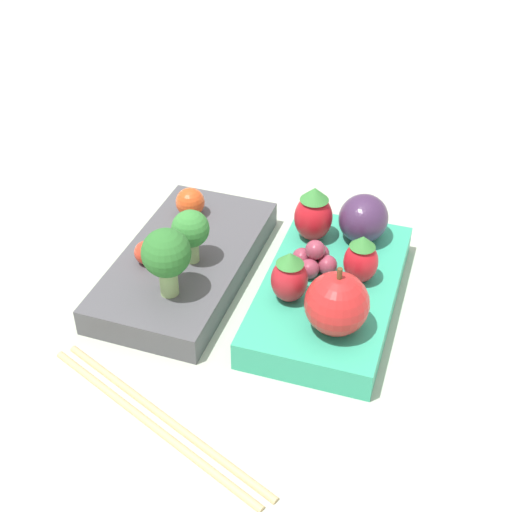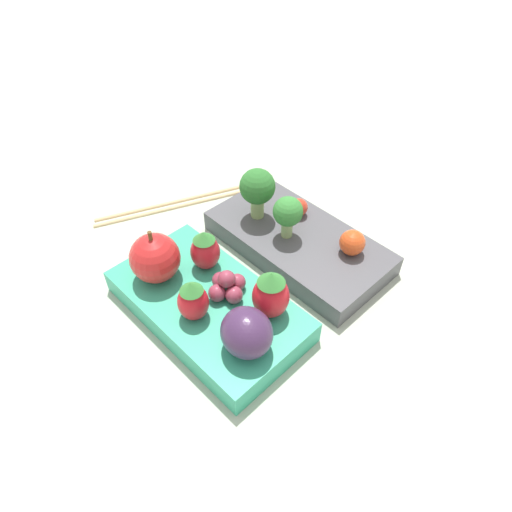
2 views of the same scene
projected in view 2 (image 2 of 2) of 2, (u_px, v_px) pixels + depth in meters
name	position (u px, v px, depth m)	size (l,w,h in m)	color
ground_plane	(255.00, 278.00, 0.49)	(4.00, 4.00, 0.00)	#ADB7A3
bento_box_savoury	(298.00, 242.00, 0.51)	(0.21, 0.13, 0.02)	#4C4C51
bento_box_fruit	(208.00, 306.00, 0.44)	(0.21, 0.13, 0.03)	#33A87F
broccoli_floret_0	(288.00, 213.00, 0.48)	(0.03, 0.03, 0.05)	#93B770
broccoli_floret_1	(257.00, 188.00, 0.50)	(0.04, 0.04, 0.06)	#93B770
cherry_tomato_0	(299.00, 207.00, 0.52)	(0.02, 0.02, 0.02)	red
cherry_tomato_1	(352.00, 243.00, 0.47)	(0.03, 0.03, 0.03)	#DB4C1E
apple	(155.00, 258.00, 0.44)	(0.05, 0.05, 0.06)	red
strawberry_0	(205.00, 250.00, 0.45)	(0.03, 0.03, 0.05)	red
strawberry_1	(193.00, 300.00, 0.41)	(0.03, 0.03, 0.04)	red
strawberry_2	(271.00, 294.00, 0.41)	(0.03, 0.03, 0.05)	red
plum	(247.00, 333.00, 0.38)	(0.05, 0.04, 0.04)	#42284C
grape_cluster	(227.00, 286.00, 0.43)	(0.04, 0.04, 0.03)	#93384C
chopsticks_pair	(177.00, 203.00, 0.58)	(0.07, 0.21, 0.01)	tan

